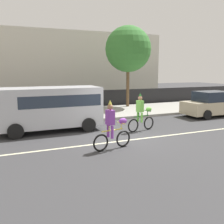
{
  "coord_description": "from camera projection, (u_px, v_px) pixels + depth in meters",
  "views": [
    {
      "loc": [
        -5.03,
        -10.34,
        3.05
      ],
      "look_at": [
        0.05,
        1.2,
        1.0
      ],
      "focal_mm": 42.0,
      "sensor_mm": 36.0,
      "label": 1
    }
  ],
  "objects": [
    {
      "name": "ground_plane",
      "position": [
        122.0,
        138.0,
        11.83
      ],
      "size": [
        80.0,
        80.0,
        0.0
      ],
      "primitive_type": "plane",
      "color": "#38383A"
    },
    {
      "name": "road_centre_line",
      "position": [
        127.0,
        140.0,
        11.38
      ],
      "size": [
        36.0,
        0.14,
        0.01
      ],
      "primitive_type": "cube",
      "color": "beige",
      "rests_on": "ground"
    },
    {
      "name": "sidewalk_curb",
      "position": [
        80.0,
        114.0,
        17.69
      ],
      "size": [
        60.0,
        5.0,
        0.15
      ],
      "primitive_type": "cube",
      "color": "#9E9B93",
      "rests_on": "ground"
    },
    {
      "name": "fence_line",
      "position": [
        69.0,
        100.0,
        20.21
      ],
      "size": [
        40.0,
        0.08,
        1.4
      ],
      "primitive_type": "cube",
      "color": "black",
      "rests_on": "ground"
    },
    {
      "name": "building_backdrop",
      "position": [
        19.0,
        67.0,
        26.44
      ],
      "size": [
        28.0,
        8.0,
        6.69
      ],
      "primitive_type": "cube",
      "color": "beige",
      "rests_on": "ground"
    },
    {
      "name": "parade_cyclist_purple",
      "position": [
        113.0,
        128.0,
        10.03
      ],
      "size": [
        1.7,
        0.54,
        1.92
      ],
      "color": "black",
      "rests_on": "ground"
    },
    {
      "name": "parade_cyclist_lime",
      "position": [
        142.0,
        114.0,
        13.05
      ],
      "size": [
        1.69,
        0.56,
        1.92
      ],
      "color": "black",
      "rests_on": "ground"
    },
    {
      "name": "parked_van_silver",
      "position": [
        51.0,
        106.0,
        13.03
      ],
      "size": [
        5.0,
        2.22,
        2.18
      ],
      "color": "silver",
      "rests_on": "ground"
    },
    {
      "name": "parked_car_beige",
      "position": [
        212.0,
        104.0,
        17.28
      ],
      "size": [
        4.1,
        1.92,
        1.64
      ],
      "color": "beige",
      "rests_on": "ground"
    },
    {
      "name": "street_tree_near_lamp",
      "position": [
        128.0,
        49.0,
        20.22
      ],
      "size": [
        3.55,
        3.55,
        6.24
      ],
      "color": "brown",
      "rests_on": "sidewalk_curb"
    }
  ]
}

